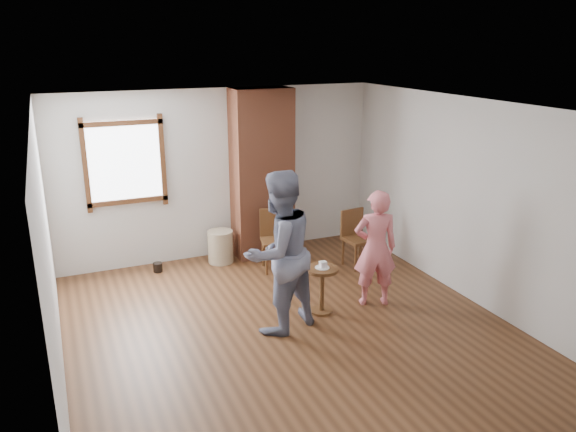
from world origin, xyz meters
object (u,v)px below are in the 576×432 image
object	(u,v)px
dining_chair_right	(356,235)
man	(279,253)
person_pink	(375,248)
stoneware_crock	(221,247)
side_table	(322,282)
dining_chair_left	(275,236)

from	to	relation	value
dining_chair_right	man	bearing A→B (deg)	-149.40
person_pink	man	bearing A→B (deg)	23.13
man	person_pink	size ratio (longest dim) A/B	1.26
stoneware_crock	side_table	xyz separation A→B (m)	(0.67, -2.11, 0.15)
man	person_pink	bearing A→B (deg)	166.13
stoneware_crock	man	xyz separation A→B (m)	(0.03, -2.27, 0.71)
dining_chair_right	side_table	bearing A→B (deg)	-140.68
stoneware_crock	person_pink	xyz separation A→B (m)	(1.40, -2.15, 0.51)
side_table	dining_chair_right	bearing A→B (deg)	45.70
side_table	person_pink	size ratio (longest dim) A/B	0.39
man	person_pink	distance (m)	1.39
stoneware_crock	person_pink	world-z (taller)	person_pink
person_pink	dining_chair_right	bearing A→B (deg)	-91.80
dining_chair_left	dining_chair_right	distance (m)	1.22
stoneware_crock	side_table	world-z (taller)	side_table
man	side_table	bearing A→B (deg)	175.32
stoneware_crock	man	world-z (taller)	man
dining_chair_left	dining_chair_right	size ratio (longest dim) A/B	1.05
stoneware_crock	dining_chair_left	bearing A→B (deg)	-38.43
stoneware_crock	man	size ratio (longest dim) A/B	0.26
man	stoneware_crock	bearing A→B (deg)	-108.42
stoneware_crock	side_table	bearing A→B (deg)	-72.32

